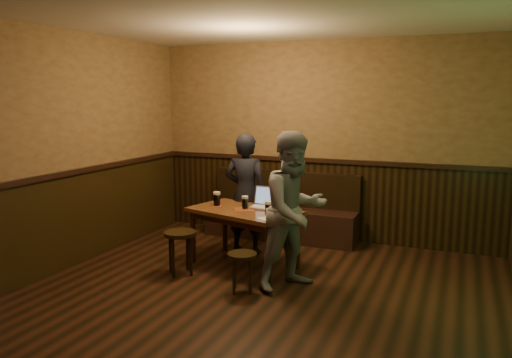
{
  "coord_description": "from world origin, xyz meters",
  "views": [
    {
      "loc": [
        1.85,
        -3.88,
        2.02
      ],
      "look_at": [
        -0.33,
        1.33,
        1.09
      ],
      "focal_mm": 35.0,
      "sensor_mm": 36.0,
      "label": 1
    }
  ],
  "objects_px": {
    "person_suit": "(246,194)",
    "laptop": "(266,202)",
    "stool_left": "(180,240)",
    "person_grey": "(295,211)",
    "pint_right": "(268,208)",
    "stool_right": "(242,261)",
    "pint_mid": "(245,202)",
    "pint_left": "(217,199)",
    "pub_table": "(244,217)",
    "bench": "(281,217)"
  },
  "relations": [
    {
      "from": "person_suit",
      "to": "laptop",
      "type": "bearing_deg",
      "value": 139.45
    },
    {
      "from": "stool_left",
      "to": "person_grey",
      "type": "relative_size",
      "value": 0.3
    },
    {
      "from": "stool_left",
      "to": "laptop",
      "type": "height_order",
      "value": "laptop"
    },
    {
      "from": "stool_left",
      "to": "pint_right",
      "type": "relative_size",
      "value": 3.03
    },
    {
      "from": "stool_right",
      "to": "person_suit",
      "type": "bearing_deg",
      "value": 112.21
    },
    {
      "from": "stool_left",
      "to": "stool_right",
      "type": "relative_size",
      "value": 1.2
    },
    {
      "from": "pint_mid",
      "to": "laptop",
      "type": "bearing_deg",
      "value": 38.93
    },
    {
      "from": "pint_left",
      "to": "pint_mid",
      "type": "bearing_deg",
      "value": -2.92
    },
    {
      "from": "stool_right",
      "to": "pint_mid",
      "type": "xyz_separation_m",
      "value": [
        -0.33,
        0.81,
        0.44
      ]
    },
    {
      "from": "laptop",
      "to": "person_grey",
      "type": "relative_size",
      "value": 0.21
    },
    {
      "from": "pub_table",
      "to": "stool_right",
      "type": "height_order",
      "value": "pub_table"
    },
    {
      "from": "laptop",
      "to": "stool_right",
      "type": "bearing_deg",
      "value": -82.48
    },
    {
      "from": "bench",
      "to": "laptop",
      "type": "bearing_deg",
      "value": -79.82
    },
    {
      "from": "laptop",
      "to": "person_suit",
      "type": "height_order",
      "value": "person_suit"
    },
    {
      "from": "stool_right",
      "to": "pint_right",
      "type": "height_order",
      "value": "pint_right"
    },
    {
      "from": "pub_table",
      "to": "laptop",
      "type": "bearing_deg",
      "value": 60.75
    },
    {
      "from": "stool_right",
      "to": "pint_right",
      "type": "bearing_deg",
      "value": 84.33
    },
    {
      "from": "stool_right",
      "to": "person_grey",
      "type": "relative_size",
      "value": 0.25
    },
    {
      "from": "bench",
      "to": "pub_table",
      "type": "height_order",
      "value": "bench"
    },
    {
      "from": "pint_right",
      "to": "person_suit",
      "type": "distance_m",
      "value": 0.89
    },
    {
      "from": "person_suit",
      "to": "pint_mid",
      "type": "bearing_deg",
      "value": 108.45
    },
    {
      "from": "pint_left",
      "to": "pint_mid",
      "type": "distance_m",
      "value": 0.39
    },
    {
      "from": "stool_left",
      "to": "bench",
      "type": "bearing_deg",
      "value": 73.39
    },
    {
      "from": "pint_left",
      "to": "laptop",
      "type": "bearing_deg",
      "value": 13.9
    },
    {
      "from": "pint_left",
      "to": "laptop",
      "type": "height_order",
      "value": "laptop"
    },
    {
      "from": "bench",
      "to": "laptop",
      "type": "distance_m",
      "value": 1.21
    },
    {
      "from": "laptop",
      "to": "person_grey",
      "type": "xyz_separation_m",
      "value": [
        0.58,
        -0.63,
        0.08
      ]
    },
    {
      "from": "stool_right",
      "to": "pint_mid",
      "type": "height_order",
      "value": "pint_mid"
    },
    {
      "from": "stool_right",
      "to": "pint_mid",
      "type": "distance_m",
      "value": 0.97
    },
    {
      "from": "pub_table",
      "to": "stool_right",
      "type": "xyz_separation_m",
      "value": [
        0.32,
        -0.77,
        -0.27
      ]
    },
    {
      "from": "pub_table",
      "to": "stool_left",
      "type": "relative_size",
      "value": 2.87
    },
    {
      "from": "pub_table",
      "to": "person_grey",
      "type": "bearing_deg",
      "value": -13.97
    },
    {
      "from": "pint_mid",
      "to": "person_suit",
      "type": "distance_m",
      "value": 0.5
    },
    {
      "from": "stool_left",
      "to": "pint_mid",
      "type": "distance_m",
      "value": 0.89
    },
    {
      "from": "pint_left",
      "to": "person_suit",
      "type": "relative_size",
      "value": 0.11
    },
    {
      "from": "bench",
      "to": "pint_right",
      "type": "distance_m",
      "value": 1.61
    },
    {
      "from": "bench",
      "to": "pint_mid",
      "type": "height_order",
      "value": "bench"
    },
    {
      "from": "bench",
      "to": "person_grey",
      "type": "height_order",
      "value": "person_grey"
    },
    {
      "from": "stool_right",
      "to": "person_suit",
      "type": "xyz_separation_m",
      "value": [
        -0.52,
        1.27,
        0.45
      ]
    },
    {
      "from": "pint_left",
      "to": "person_grey",
      "type": "distance_m",
      "value": 1.27
    },
    {
      "from": "stool_right",
      "to": "person_suit",
      "type": "relative_size",
      "value": 0.27
    },
    {
      "from": "bench",
      "to": "pint_left",
      "type": "bearing_deg",
      "value": -107.43
    },
    {
      "from": "pint_left",
      "to": "person_suit",
      "type": "bearing_deg",
      "value": 66.04
    },
    {
      "from": "pint_left",
      "to": "laptop",
      "type": "distance_m",
      "value": 0.61
    },
    {
      "from": "laptop",
      "to": "person_suit",
      "type": "relative_size",
      "value": 0.23
    },
    {
      "from": "pub_table",
      "to": "pint_right",
      "type": "distance_m",
      "value": 0.45
    },
    {
      "from": "stool_right",
      "to": "pint_right",
      "type": "distance_m",
      "value": 0.74
    },
    {
      "from": "person_grey",
      "to": "laptop",
      "type": "bearing_deg",
      "value": 75.15
    },
    {
      "from": "pint_right",
      "to": "person_grey",
      "type": "height_order",
      "value": "person_grey"
    },
    {
      "from": "bench",
      "to": "laptop",
      "type": "relative_size",
      "value": 6.24
    }
  ]
}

